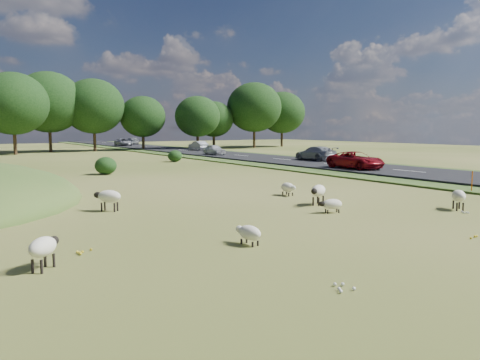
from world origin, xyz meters
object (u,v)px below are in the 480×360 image
at_px(sheep_0, 109,196).
at_px(sheep_1, 332,204).
at_px(sheep_2, 288,187).
at_px(car_7, 132,141).
at_px(car_0, 356,160).
at_px(sheep_5, 458,196).
at_px(car_3, 124,142).
at_px(car_4, 198,146).
at_px(marker_post, 472,182).
at_px(car_5, 214,150).
at_px(sheep_6, 318,191).
at_px(sheep_4, 249,233).
at_px(car_2, 315,153).
at_px(sheep_3, 43,247).

bearing_deg(sheep_0, sheep_1, -168.19).
height_order(sheep_2, car_7, car_7).
xyz_separation_m(sheep_1, car_0, (14.75, 12.74, 0.56)).
relative_size(sheep_0, sheep_5, 1.04).
xyz_separation_m(car_3, car_4, (3.80, -22.55, -0.01)).
bearing_deg(sheep_5, sheep_1, 108.07).
xyz_separation_m(marker_post, car_4, (7.74, 47.36, 0.32)).
height_order(sheep_2, car_0, car_0).
bearing_deg(car_5, sheep_2, -112.80).
bearing_deg(car_4, car_7, -90.00).
bearing_deg(car_4, sheep_5, 75.07).
bearing_deg(sheep_1, car_0, -119.40).
relative_size(sheep_1, car_3, 0.22).
xyz_separation_m(sheep_1, sheep_2, (1.64, 5.00, 0.05)).
distance_m(sheep_5, car_5, 39.75).
distance_m(sheep_5, sheep_6, 6.02).
distance_m(sheep_1, car_7, 78.84).
xyz_separation_m(car_0, car_4, (3.80, 35.02, -0.02)).
bearing_deg(sheep_4, car_4, -34.73).
height_order(car_2, car_5, car_2).
bearing_deg(sheep_0, car_2, -101.02).
height_order(sheep_0, car_0, car_0).
bearing_deg(sheep_6, sheep_3, -12.00).
relative_size(sheep_0, sheep_2, 1.00).
xyz_separation_m(sheep_5, sheep_6, (-4.27, 4.24, 0.05)).
height_order(sheep_4, car_0, car_0).
bearing_deg(car_4, sheep_4, 64.11).
xyz_separation_m(car_0, car_2, (3.80, 9.15, 0.03)).
bearing_deg(sheep_6, car_3, -130.22).
bearing_deg(sheep_0, marker_post, -148.27).
height_order(car_3, car_4, car_3).
xyz_separation_m(marker_post, car_3, (3.94, 69.91, 0.32)).
distance_m(sheep_1, car_5, 39.08).
bearing_deg(car_4, car_3, -80.43).
relative_size(marker_post, sheep_3, 1.07).
bearing_deg(sheep_1, sheep_5, 175.02).
distance_m(sheep_2, car_7, 73.60).
distance_m(sheep_1, sheep_6, 2.08).
height_order(sheep_5, car_4, car_4).
bearing_deg(sheep_5, car_2, 14.00).
relative_size(car_2, car_3, 1.02).
height_order(marker_post, car_2, car_2).
relative_size(sheep_2, car_5, 0.32).
height_order(sheep_1, sheep_4, sheep_4).
height_order(car_4, car_7, car_4).
xyz_separation_m(sheep_2, car_7, (16.91, 71.63, 0.48)).
bearing_deg(car_7, sheep_4, 72.86).
distance_m(marker_post, sheep_0, 19.22).
relative_size(sheep_3, sheep_6, 0.84).
distance_m(car_4, car_7, 28.87).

